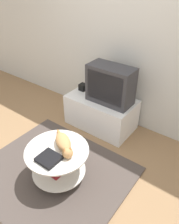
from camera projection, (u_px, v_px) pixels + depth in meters
name	position (u px, v px, depth m)	size (l,w,h in m)	color
ground_plane	(53.00, 174.00, 2.66)	(12.00, 12.00, 0.00)	#93704C
wall_back	(125.00, 38.00, 2.96)	(8.00, 0.05, 2.60)	silver
rug	(53.00, 173.00, 2.65)	(1.74, 1.50, 0.02)	#4C423D
tv_stand	(101.00, 112.00, 3.35)	(1.01, 0.58, 0.49)	white
tv	(110.00, 85.00, 2.99)	(0.64, 0.32, 0.53)	#333338
speaker	(83.00, 87.00, 3.40)	(0.10, 0.10, 0.10)	black
coffee_table	(58.00, 160.00, 2.46)	(0.70, 0.70, 0.43)	#B2B2B7
dvd_box	(49.00, 159.00, 2.24)	(0.22, 0.21, 0.04)	black
cat	(64.00, 144.00, 2.37)	(0.45, 0.32, 0.14)	tan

